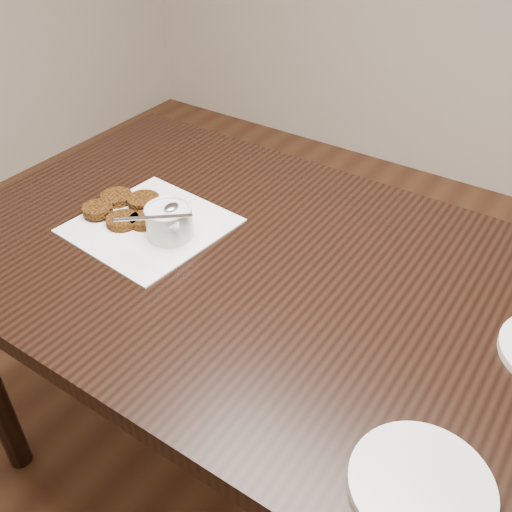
# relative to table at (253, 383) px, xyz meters

# --- Properties ---
(floor) EXTENTS (4.00, 4.00, 0.00)m
(floor) POSITION_rel_table_xyz_m (0.05, -0.10, -0.38)
(floor) COLOR #55341D
(floor) RESTS_ON ground
(table) EXTENTS (1.29, 0.83, 0.75)m
(table) POSITION_rel_table_xyz_m (0.00, 0.00, 0.00)
(table) COLOR black
(table) RESTS_ON floor
(napkin) EXTENTS (0.32, 0.32, 0.00)m
(napkin) POSITION_rel_table_xyz_m (-0.24, -0.03, 0.38)
(napkin) COLOR white
(napkin) RESTS_ON table
(sauce_ramekin) EXTENTS (0.16, 0.16, 0.13)m
(sauce_ramekin) POSITION_rel_table_xyz_m (-0.18, -0.03, 0.45)
(sauce_ramekin) COLOR silver
(sauce_ramekin) RESTS_ON napkin
(patty_cluster) EXTENTS (0.27, 0.27, 0.02)m
(patty_cluster) POSITION_rel_table_xyz_m (-0.31, -0.03, 0.39)
(patty_cluster) COLOR #69360D
(patty_cluster) RESTS_ON napkin
(plate_empty) EXTENTS (0.20, 0.20, 0.01)m
(plate_empty) POSITION_rel_table_xyz_m (0.46, -0.28, 0.38)
(plate_empty) COLOR silver
(plate_empty) RESTS_ON table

